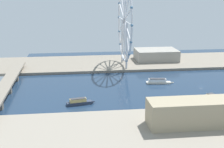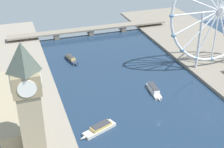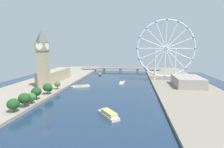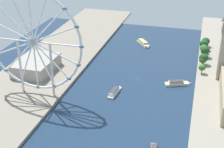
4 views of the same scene
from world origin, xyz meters
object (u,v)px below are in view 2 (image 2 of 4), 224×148
object	(u,v)px
clock_tower	(29,108)
river_bridge	(90,29)
tour_boat_3	(154,90)
parliament_block	(16,109)
tour_boat_1	(99,129)
tour_boat_2	(71,59)
ferris_wheel	(219,11)

from	to	relation	value
clock_tower	river_bridge	bearing A→B (deg)	66.85
clock_tower	tour_boat_3	world-z (taller)	clock_tower
parliament_block	tour_boat_1	world-z (taller)	parliament_block
parliament_block	tour_boat_3	xyz separation A→B (m)	(114.88, 8.07, -10.04)
tour_boat_1	tour_boat_3	distance (m)	70.68
river_bridge	tour_boat_3	size ratio (longest dim) A/B	6.69
clock_tower	tour_boat_3	xyz separation A→B (m)	(106.74, 61.62, -42.95)
tour_boat_1	tour_boat_2	xyz separation A→B (m)	(5.86, 120.96, 0.28)
river_bridge	tour_boat_1	distance (m)	195.57
tour_boat_2	tour_boat_3	world-z (taller)	tour_boat_2
clock_tower	parliament_block	bearing A→B (deg)	98.65
tour_boat_3	clock_tower	bearing A→B (deg)	-53.96
tour_boat_2	tour_boat_3	bearing A→B (deg)	21.27
clock_tower	parliament_block	xyz separation A→B (m)	(-8.14, 53.55, -32.91)
parliament_block	tour_boat_3	bearing A→B (deg)	4.02
river_bridge	tour_boat_2	xyz separation A→B (m)	(-39.47, -69.23, -4.16)
tour_boat_2	tour_boat_3	size ratio (longest dim) A/B	0.87
clock_tower	tour_boat_2	world-z (taller)	clock_tower
river_bridge	tour_boat_2	bearing A→B (deg)	-119.69
clock_tower	tour_boat_3	distance (m)	130.52
tour_boat_1	tour_boat_3	world-z (taller)	tour_boat_3
river_bridge	tour_boat_1	world-z (taller)	river_bridge
river_bridge	clock_tower	bearing A→B (deg)	-113.15
parliament_block	tour_boat_3	distance (m)	115.60
river_bridge	tour_boat_3	bearing A→B (deg)	-84.45
parliament_block	tour_boat_2	bearing A→B (deg)	56.68
ferris_wheel	tour_boat_2	bearing A→B (deg)	155.05
river_bridge	tour_boat_3	xyz separation A→B (m)	(14.90, -153.20, -4.23)
parliament_block	ferris_wheel	size ratio (longest dim) A/B	0.86
parliament_block	tour_boat_3	size ratio (longest dim) A/B	3.04
parliament_block	tour_boat_2	world-z (taller)	parliament_block
tour_boat_1	tour_boat_3	bearing A→B (deg)	-170.75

